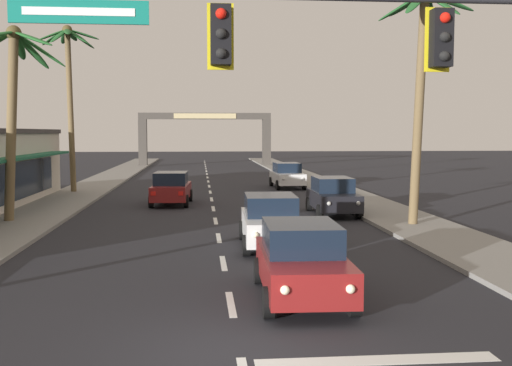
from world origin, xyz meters
name	(u,v)px	position (x,y,z in m)	size (l,w,h in m)	color
ground_plane	(240,352)	(0.00, 0.00, 0.00)	(220.00, 220.00, 0.00)	#232328
sidewalk_right	(368,205)	(7.80, 20.00, 0.07)	(3.20, 110.00, 0.14)	gray
sidewalk_left	(51,208)	(-7.80, 20.00, 0.07)	(3.20, 110.00, 0.14)	gray
lane_markings	(222,206)	(0.44, 20.60, 0.00)	(4.28, 89.79, 0.01)	silver
traffic_signal_mast	(446,69)	(3.34, -0.35, 4.73)	(10.75, 0.41, 6.80)	#2D2D33
sedan_lead_at_stop_bar	(302,260)	(1.60, 3.26, 0.85)	(2.04, 4.49, 1.68)	maroon
sedan_third_in_queue	(271,221)	(1.63, 9.47, 0.85)	(2.05, 4.49, 1.68)	silver
sedan_oncoming_far	(171,188)	(-2.10, 21.57, 0.85)	(2.13, 4.52, 1.68)	maroon
sedan_parked_nearest_kerb	(287,175)	(5.18, 30.45, 0.85)	(2.06, 4.50, 1.68)	silver
sedan_parked_mid_kerb	(333,196)	(5.33, 17.00, 0.85)	(1.99, 4.47, 1.68)	black
palm_left_second	(13,86)	(-8.07, 15.47, 5.56)	(4.12, 4.47, 7.94)	brown
palm_left_third	(69,73)	(-8.36, 27.80, 7.26)	(3.56, 3.74, 10.06)	brown
palm_right_second	(421,64)	(7.85, 13.08, 6.31)	(3.73, 3.50, 9.24)	brown
town_gateway_arch	(205,131)	(0.00, 58.07, 3.85)	(14.54, 0.90, 5.86)	#423D38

